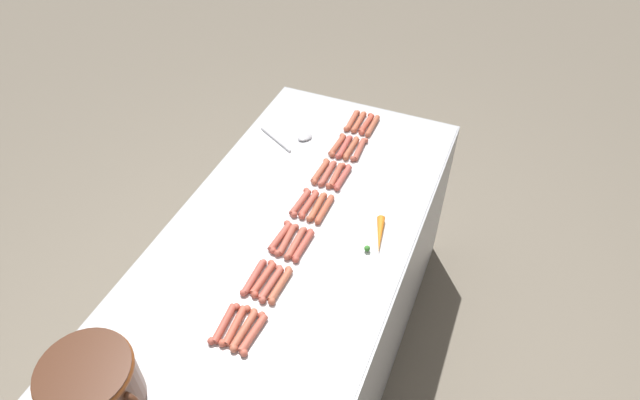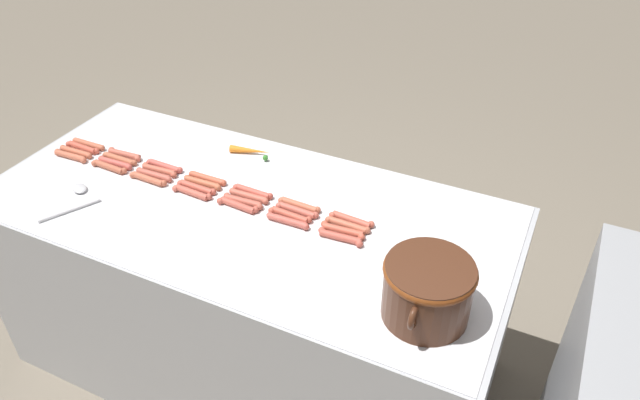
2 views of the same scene
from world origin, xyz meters
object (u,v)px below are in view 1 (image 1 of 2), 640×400
Objects in this scene: hot_dog_8 at (351,148)px; hot_dog_19 at (263,278)px; hot_dog_22 at (337,145)px; hot_dog_2 at (343,177)px; hot_dog_10 at (317,207)px; hot_dog_18 at (287,240)px; hot_dog_24 at (300,202)px; bean_pot at (91,384)px; serving_spoon at (295,138)px; hot_dog_26 at (254,277)px; hot_dog_5 at (280,285)px; hot_dog_21 at (352,121)px; hot_dog_13 at (244,330)px; hot_dog_25 at (280,237)px; hot_dog_0 at (373,126)px; carrot at (379,235)px; hot_dog_20 at (235,325)px; hot_dog_3 at (325,209)px; hot_dog_11 at (296,243)px; hot_dog_1 at (359,149)px; hot_dog_15 at (344,147)px; hot_dog_4 at (303,245)px; hot_dog_7 at (366,124)px; hot_dog_14 at (359,122)px; hot_dog_16 at (327,173)px; hot_dog_17 at (309,204)px; hot_dog_12 at (271,284)px; hot_dog_9 at (336,175)px; hot_dog_6 at (253,333)px; hot_dog_23 at (320,171)px; hot_dog_27 at (224,323)px.

hot_dog_8 and hot_dog_19 have the same top height.
hot_dog_2 is at bearing 117.10° from hot_dog_22.
hot_dog_10 is 1.00× the size of hot_dog_18.
hot_dog_24 is 0.51× the size of bean_pot.
serving_spoon is at bearing -62.89° from hot_dog_24.
hot_dog_26 reaches higher than serving_spoon.
hot_dog_21 is (0.10, -0.98, 0.00)m from hot_dog_5.
hot_dog_25 is at bearing -80.76° from hot_dog_13.
hot_dog_0 is 0.68m from carrot.
hot_dog_3 is at bearing -96.37° from hot_dog_20.
hot_dog_24 is at bearing -70.60° from hot_dog_11.
hot_dog_8 is 1.00× the size of hot_dog_19.
serving_spoon is (0.30, 0.03, -0.00)m from hot_dog_1.
hot_dog_21 is at bearing -79.75° from hot_dog_15.
hot_dog_4 is 1.00× the size of hot_dog_7.
hot_dog_2 is 1.00× the size of hot_dog_7.
hot_dog_21 is (0.04, -0.20, 0.00)m from hot_dog_15.
hot_dog_10 is at bearing 93.53° from hot_dog_14.
hot_dog_21 is (0.03, -0.39, 0.00)m from hot_dog_16.
hot_dog_10 is (0.03, 0.20, 0.00)m from hot_dog_2.
serving_spoon is at bearing 4.31° from hot_dog_8.
hot_dog_0 and hot_dog_17 have the same top height.
hot_dog_2 and hot_dog_16 have the same top height.
hot_dog_21 is at bearing -0.93° from hot_dog_0.
hot_dog_1 is 1.00× the size of hot_dog_11.
hot_dog_7 is 0.99m from hot_dog_12.
hot_dog_5 is 1.00× the size of hot_dog_22.
hot_dog_2 is at bearing -108.83° from hot_dog_17.
hot_dog_25 is at bearing 85.27° from hot_dog_7.
hot_dog_11 is 1.00× the size of hot_dog_18.
hot_dog_9 is at bearing 95.45° from hot_dog_14.
hot_dog_25 is at bearing 81.66° from hot_dog_17.
hot_dog_6 is at bearing 94.93° from hot_dog_16.
serving_spoon is (0.23, -0.37, -0.00)m from hot_dog_17.
hot_dog_14 is at bearing -89.91° from hot_dog_17.
hot_dog_18 is 0.20m from hot_dog_24.
hot_dog_2 is at bearing 100.14° from hot_dog_8.
serving_spoon is at bearing -63.03° from hot_dog_4.
hot_dog_8 is at bearing -89.65° from hot_dog_11.
hot_dog_14 and hot_dog_16 have the same top height.
hot_dog_11 is at bearing -85.35° from hot_dog_6.
hot_dog_20 is at bearing 92.52° from hot_dog_23.
hot_dog_6 is at bearing 91.56° from hot_dog_7.
hot_dog_9 is 1.00× the size of hot_dog_19.
hot_dog_17 is (0.00, 0.39, 0.00)m from hot_dog_15.
hot_dog_26 and hot_dog_27 have the same top height.
serving_spoon is (0.26, 0.02, -0.00)m from hot_dog_8.
hot_dog_4 and hot_dog_12 have the same top height.
hot_dog_10 is 1.00× the size of hot_dog_14.
hot_dog_19 is 1.00× the size of hot_dog_27.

